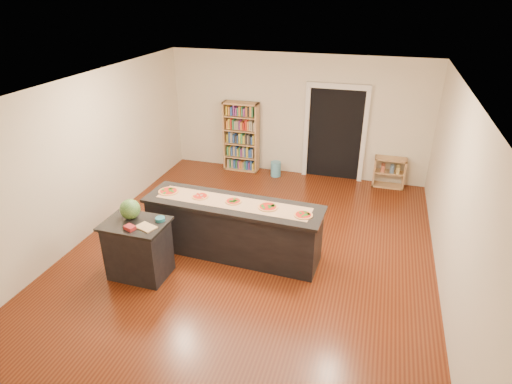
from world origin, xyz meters
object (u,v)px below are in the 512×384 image
(watermelon, at_px, (130,209))
(low_shelf, at_px, (389,172))
(side_counter, at_px, (138,249))
(waste_bin, at_px, (276,169))
(bookshelf, at_px, (241,137))
(kitchen_island, at_px, (233,229))

(watermelon, bearing_deg, low_shelf, 49.19)
(side_counter, relative_size, waste_bin, 2.70)
(low_shelf, bearing_deg, bookshelf, -179.96)
(bookshelf, distance_m, low_shelf, 3.51)
(low_shelf, xyz_separation_m, watermelon, (-3.78, -4.38, 0.75))
(bookshelf, relative_size, low_shelf, 2.45)
(kitchen_island, height_order, bookshelf, bookshelf)
(kitchen_island, bearing_deg, watermelon, -144.72)
(waste_bin, bearing_deg, watermelon, -105.96)
(kitchen_island, relative_size, watermelon, 9.58)
(side_counter, xyz_separation_m, bookshelf, (0.18, 4.49, 0.36))
(side_counter, distance_m, low_shelf, 5.79)
(low_shelf, relative_size, waste_bin, 1.95)
(bookshelf, bearing_deg, side_counter, -92.34)
(bookshelf, distance_m, waste_bin, 1.13)
(bookshelf, bearing_deg, waste_bin, -9.25)
(watermelon, bearing_deg, kitchen_island, 32.70)
(side_counter, relative_size, low_shelf, 1.38)
(bookshelf, distance_m, watermelon, 4.40)
(bookshelf, height_order, waste_bin, bookshelf)
(low_shelf, bearing_deg, watermelon, -130.81)
(side_counter, xyz_separation_m, waste_bin, (1.09, 4.34, -0.30))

